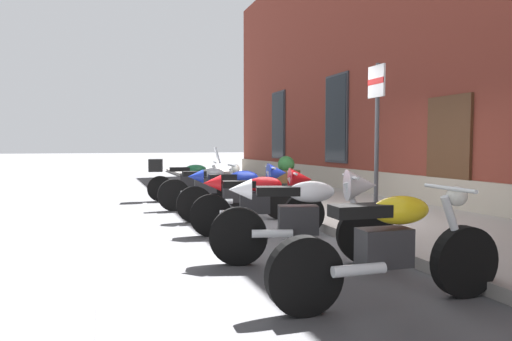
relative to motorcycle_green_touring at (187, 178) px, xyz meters
The scene contains 11 objects.
ground_plane 3.98m from the motorcycle_green_touring, 18.42° to the left, with size 140.00×140.00×0.00m, color #424244.
sidewalk 4.72m from the motorcycle_green_touring, 37.23° to the left, with size 31.70×3.19×0.13m, color gray.
lane_stripe 4.26m from the motorcycle_green_touring, 27.58° to the right, with size 31.70×0.12×0.01m, color silver.
motorcycle_green_touring is the anchor object (origin of this frame).
motorcycle_grey_naked 1.60m from the motorcycle_green_touring, ahead, with size 0.62×2.06×0.94m.
motorcycle_blue_sport 3.13m from the motorcycle_green_touring, ahead, with size 0.62×2.17×1.02m.
motorcycle_red_sport 4.40m from the motorcycle_green_touring, ahead, with size 0.72×1.99×1.01m.
motorcycle_white_sport 6.07m from the motorcycle_green_touring, ahead, with size 0.83×2.04×1.07m.
motorcycle_yellow_naked 7.45m from the motorcycle_green_touring, ahead, with size 0.62×2.16×0.99m.
parking_sign 5.64m from the motorcycle_green_touring, 17.65° to the left, with size 0.36×0.07×2.34m.
barrel_planter 2.40m from the motorcycle_green_touring, 67.86° to the left, with size 0.71×0.71×0.95m.
Camera 1 is at (6.70, -3.21, 1.35)m, focal length 30.64 mm.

